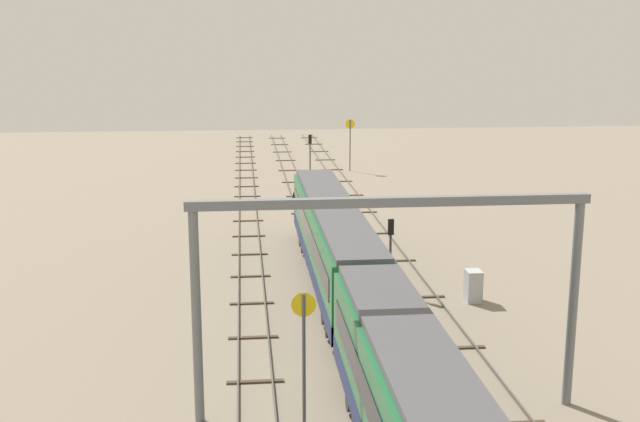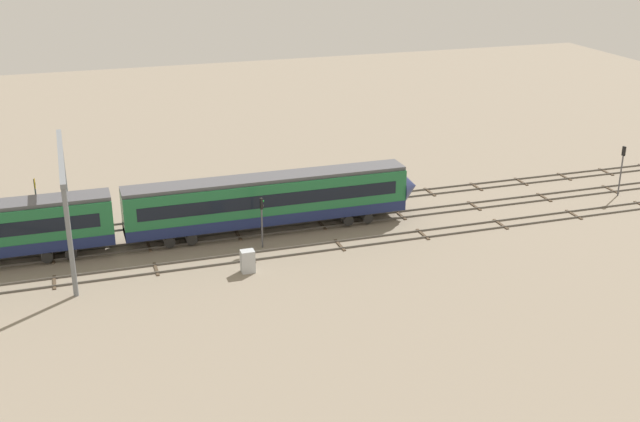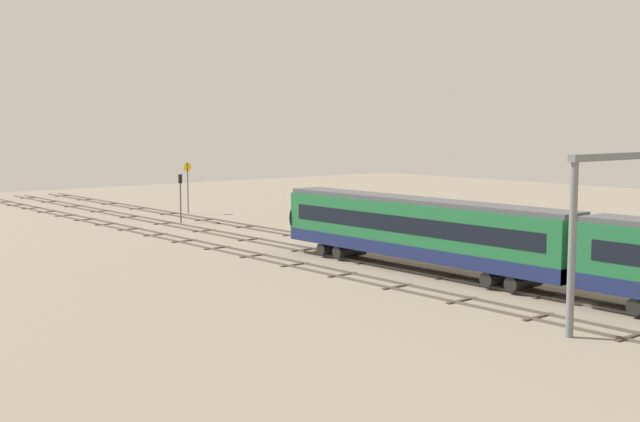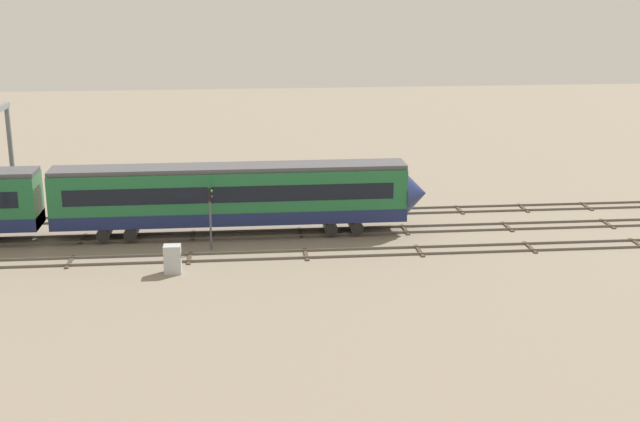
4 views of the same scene
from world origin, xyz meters
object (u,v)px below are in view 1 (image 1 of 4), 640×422
(signal_light_trackside_departure, at_px, (310,152))
(speed_sign_mid_trackside, at_px, (304,351))
(overhead_gantry, at_px, (390,258))
(relay_cabinet, at_px, (473,286))
(signal_light_trackside_approach, at_px, (391,244))
(speed_sign_near_foreground, at_px, (350,137))

(signal_light_trackside_departure, bearing_deg, speed_sign_mid_trackside, 174.79)
(overhead_gantry, relative_size, relay_cabinet, 8.51)
(overhead_gantry, height_order, signal_light_trackside_approach, overhead_gantry)
(speed_sign_near_foreground, height_order, relay_cabinet, speed_sign_near_foreground)
(overhead_gantry, distance_m, relay_cabinet, 15.38)
(overhead_gantry, bearing_deg, signal_light_trackside_departure, -1.59)
(overhead_gantry, distance_m, speed_sign_near_foreground, 57.80)
(signal_light_trackside_departure, bearing_deg, signal_light_trackside_approach, -177.60)
(signal_light_trackside_departure, xyz_separation_m, relay_cabinet, (-37.70, -5.71, -2.31))
(signal_light_trackside_departure, relative_size, relay_cabinet, 2.79)
(signal_light_trackside_approach, bearing_deg, speed_sign_near_foreground, -4.77)
(signal_light_trackside_approach, relative_size, signal_light_trackside_departure, 0.87)
(speed_sign_near_foreground, xyz_separation_m, speed_sign_mid_trackside, (-59.66, 9.84, -0.19))
(speed_sign_near_foreground, xyz_separation_m, relay_cabinet, (-44.82, -0.67, -2.90))
(overhead_gantry, distance_m, signal_light_trackside_approach, 15.44)
(relay_cabinet, bearing_deg, overhead_gantry, 150.52)
(speed_sign_near_foreground, height_order, signal_light_trackside_approach, speed_sign_near_foreground)
(speed_sign_mid_trackside, bearing_deg, speed_sign_near_foreground, -9.36)
(signal_light_trackside_approach, bearing_deg, signal_light_trackside_departure, 2.40)
(speed_sign_mid_trackside, bearing_deg, overhead_gantry, -56.20)
(overhead_gantry, relative_size, signal_light_trackside_approach, 3.52)
(overhead_gantry, height_order, relay_cabinet, overhead_gantry)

